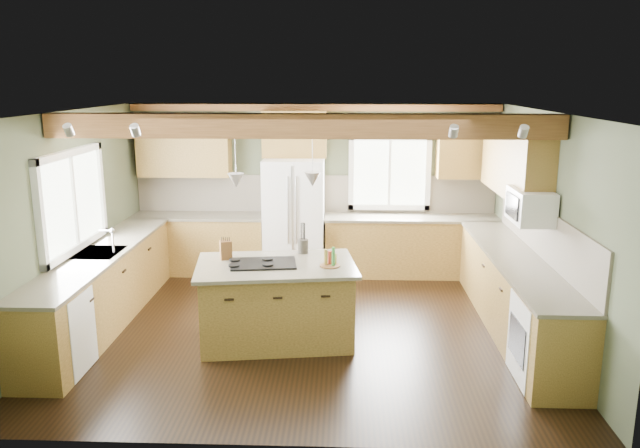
{
  "coord_description": "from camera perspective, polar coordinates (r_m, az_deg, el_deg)",
  "views": [
    {
      "loc": [
        0.45,
        -7.09,
        2.97
      ],
      "look_at": [
        0.16,
        0.3,
        1.24
      ],
      "focal_mm": 35.0,
      "sensor_mm": 36.0,
      "label": 1
    }
  ],
  "objects": [
    {
      "name": "upper_cab_right",
      "position": [
        8.34,
        17.4,
        5.57
      ],
      "size": [
        0.35,
        2.2,
        0.9
      ],
      "primitive_type": "cube",
      "color": "brown",
      "rests_on": "wall_right"
    },
    {
      "name": "upper_cab_back_corner",
      "position": [
        9.65,
        13.37,
        6.78
      ],
      "size": [
        0.9,
        0.35,
        0.9
      ],
      "primitive_type": "cube",
      "color": "brown",
      "rests_on": "wall_back"
    },
    {
      "name": "ceiling",
      "position": [
        7.11,
        -1.43,
        10.21
      ],
      "size": [
        5.6,
        5.6,
        0.0
      ],
      "primitive_type": "plane",
      "rotation": [
        3.14,
        0.0,
        0.0
      ],
      "color": "silver",
      "rests_on": "wall_back"
    },
    {
      "name": "base_cab_left",
      "position": [
        8.13,
        -19.28,
        -5.7
      ],
      "size": [
        0.6,
        3.7,
        0.88
      ],
      "primitive_type": "cube",
      "color": "brown",
      "rests_on": "floor"
    },
    {
      "name": "base_cab_right",
      "position": [
        7.85,
        17.34,
        -6.24
      ],
      "size": [
        0.6,
        3.7,
        0.88
      ],
      "primitive_type": "cube",
      "color": "brown",
      "rests_on": "floor"
    },
    {
      "name": "backsplash_right",
      "position": [
        7.71,
        19.78,
        -0.78
      ],
      "size": [
        0.03,
        3.7,
        0.58
      ],
      "primitive_type": "cube",
      "color": "brown",
      "rests_on": "wall_right"
    },
    {
      "name": "dishwasher",
      "position": [
        7.02,
        -23.05,
        -9.14
      ],
      "size": [
        0.6,
        0.6,
        0.84
      ],
      "primitive_type": "cube",
      "color": "white",
      "rests_on": "floor"
    },
    {
      "name": "window_left",
      "position": [
        7.97,
        -21.76,
        1.98
      ],
      "size": [
        0.04,
        1.6,
        1.05
      ],
      "primitive_type": "cube",
      "color": "white",
      "rests_on": "wall_left"
    },
    {
      "name": "window_back",
      "position": [
        9.7,
        6.36,
        4.7
      ],
      "size": [
        1.1,
        0.04,
        1.0
      ],
      "primitive_type": "cube",
      "color": "white",
      "rests_on": "wall_back"
    },
    {
      "name": "soffit_trim",
      "position": [
        9.51,
        -0.49,
        10.61
      ],
      "size": [
        5.55,
        0.2,
        0.1
      ],
      "primitive_type": "cube",
      "color": "#523117",
      "rests_on": "ceiling"
    },
    {
      "name": "utensil_crock",
      "position": [
        7.48,
        -1.56,
        -2.04
      ],
      "size": [
        0.15,
        0.15,
        0.17
      ],
      "primitive_type": "cylinder",
      "rotation": [
        0.0,
        0.0,
        -0.21
      ],
      "color": "#463C38",
      "rests_on": "island_top"
    },
    {
      "name": "oven",
      "position": [
        6.69,
        20.11,
        -9.98
      ],
      "size": [
        0.6,
        0.72,
        0.84
      ],
      "primitive_type": "cube",
      "color": "white",
      "rests_on": "floor"
    },
    {
      "name": "upper_cab_back_left",
      "position": [
        9.78,
        -12.32,
        6.91
      ],
      "size": [
        1.4,
        0.35,
        0.9
      ],
      "primitive_type": "cube",
      "color": "brown",
      "rests_on": "wall_back"
    },
    {
      "name": "sink",
      "position": [
        8.0,
        -19.53,
        -2.54
      ],
      "size": [
        0.5,
        0.65,
        0.03
      ],
      "primitive_type": "cube",
      "color": "#262628",
      "rests_on": "counter_left"
    },
    {
      "name": "counter_right",
      "position": [
        7.71,
        17.57,
        -3.01
      ],
      "size": [
        0.64,
        3.74,
        0.04
      ],
      "primitive_type": "cube",
      "color": "#464033",
      "rests_on": "base_cab_right"
    },
    {
      "name": "backsplash_back",
      "position": [
        9.75,
        -0.45,
        2.8
      ],
      "size": [
        5.58,
        0.03,
        0.58
      ],
      "primitive_type": "cube",
      "color": "brown",
      "rests_on": "wall_back"
    },
    {
      "name": "ceiling_beam",
      "position": [
        6.77,
        -1.62,
        8.96
      ],
      "size": [
        5.55,
        0.26,
        0.26
      ],
      "primitive_type": "cube",
      "color": "#523117",
      "rests_on": "ceiling"
    },
    {
      "name": "base_cab_back_right",
      "position": [
        9.68,
        8.32,
        -2.09
      ],
      "size": [
        2.62,
        0.6,
        0.88
      ],
      "primitive_type": "cube",
      "color": "brown",
      "rests_on": "floor"
    },
    {
      "name": "base_cab_back_left",
      "position": [
        9.89,
        -10.95,
        -1.87
      ],
      "size": [
        2.02,
        0.6,
        0.88
      ],
      "primitive_type": "cube",
      "color": "brown",
      "rests_on": "floor"
    },
    {
      "name": "wall_left",
      "position": [
        7.98,
        -21.88,
        0.15
      ],
      "size": [
        0.0,
        5.0,
        5.0
      ],
      "primitive_type": "plane",
      "rotation": [
        1.57,
        0.0,
        1.57
      ],
      "color": "#484E38",
      "rests_on": "ground"
    },
    {
      "name": "refrigerator",
      "position": [
        9.47,
        -2.37,
        0.56
      ],
      "size": [
        0.9,
        0.74,
        1.8
      ],
      "primitive_type": "cube",
      "color": "white",
      "rests_on": "floor"
    },
    {
      "name": "faucet",
      "position": [
        7.9,
        -18.4,
        -1.56
      ],
      "size": [
        0.02,
        0.02,
        0.28
      ],
      "primitive_type": "cylinder",
      "color": "#B2B2B7",
      "rests_on": "sink"
    },
    {
      "name": "wall_back",
      "position": [
        9.75,
        -0.45,
        3.33
      ],
      "size": [
        5.6,
        0.0,
        5.6
      ],
      "primitive_type": "plane",
      "rotation": [
        1.57,
        0.0,
        0.0
      ],
      "color": "#484E38",
      "rests_on": "ground"
    },
    {
      "name": "wall_right",
      "position": [
        7.65,
        20.04,
        -0.22
      ],
      "size": [
        0.0,
        5.0,
        5.0
      ],
      "primitive_type": "plane",
      "rotation": [
        1.57,
        0.0,
        -1.57
      ],
      "color": "#484E38",
      "rests_on": "ground"
    },
    {
      "name": "floor",
      "position": [
        7.7,
        -1.32,
        -9.49
      ],
      "size": [
        5.6,
        5.6,
        0.0
      ],
      "primitive_type": "plane",
      "color": "black",
      "rests_on": "ground"
    },
    {
      "name": "pendant_right",
      "position": [
        6.89,
        -0.7,
        4.1
      ],
      "size": [
        0.18,
        0.18,
        0.16
      ],
      "primitive_type": "cone",
      "rotation": [
        3.14,
        0.0,
        0.0
      ],
      "color": "#B2B2B7",
      "rests_on": "ceiling"
    },
    {
      "name": "cooktop",
      "position": [
        7.08,
        -5.19,
        -3.61
      ],
      "size": [
        0.79,
        0.58,
        0.02
      ],
      "primitive_type": "cube",
      "rotation": [
        0.0,
        0.0,
        0.14
      ],
      "color": "black",
      "rests_on": "island_top"
    },
    {
      "name": "counter_back_right",
      "position": [
        9.57,
        8.41,
        0.57
      ],
      "size": [
        2.66,
        0.64,
        0.04
      ],
      "primitive_type": "cube",
      "color": "#464033",
      "rests_on": "base_cab_back_right"
    },
    {
      "name": "counter_left",
      "position": [
        8.0,
        -19.53,
        -2.58
      ],
      "size": [
        0.64,
        3.74,
        0.04
      ],
      "primitive_type": "cube",
      "color": "#464033",
      "rests_on": "base_cab_left"
    },
    {
      "name": "island_top",
      "position": [
        7.09,
        -4.05,
        -3.81
      ],
      "size": [
        1.93,
        1.37,
        0.04
      ],
      "primitive_type": "cube",
      "rotation": [
        0.0,
        0.0,
        0.14
      ],
      "color": "#464033",
      "rests_on": "island"
    },
    {
      "name": "upper_cab_over_fridge",
      "position": [
        9.48,
        -2.34,
        8.23
      ],
      "size": [
        0.96,
        0.35,
        0.7
      ],
      "primitive_type": "cube",
      "color": "brown",
      "rests_on": "wall_back"
    },
    {
      "name": "island",
      "position": [
        7.24,
        -3.99,
        -7.3
      ],
      "size": [
        1.8,
        1.24,
        0.88
      ],
      "primitive_type": "cube",
      "rotation": [
        0.0,
        0.0,
        0.14
      ],
      "color": "brown",
      "rests_on": "floor"
    },
    {
      "name": "bottle_tray",
      "position": [
        6.95,
        0.92,
        -3.04
      ],
      "size": [
        0.24,
        0.24,
        0.21
      ],
      "primitive_type": null,
      "rotation": [
        0.0,
        0.0,
        0.04
      ],
      "color": "brown",
      "rests_on": "island_top"
    },
    {
      "name": "microwave",
      "position": [
        7.49,
        18.7,
        1.56
      ],
      "size": [
        0.4,
        0.7,
        0.38
      ],
      "primitive_type": "cube",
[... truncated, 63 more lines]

